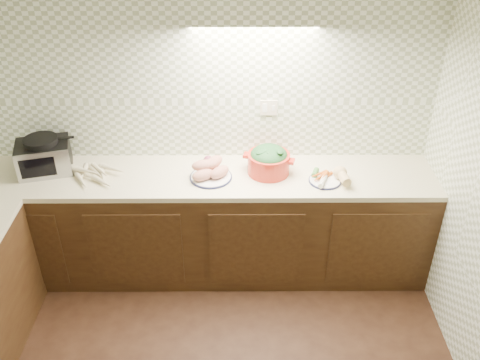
{
  "coord_description": "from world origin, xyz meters",
  "views": [
    {
      "loc": [
        0.32,
        -1.88,
        3.05
      ],
      "look_at": [
        0.33,
        1.25,
        1.02
      ],
      "focal_mm": 40.0,
      "sensor_mm": 36.0,
      "label": 1
    }
  ],
  "objects_px": {
    "toaster_oven": "(44,156)",
    "dutch_oven": "(269,160)",
    "parsnip_pile": "(99,178)",
    "veg_plate": "(331,176)",
    "sweet_potato_plate": "(210,171)",
    "onion_bowl": "(210,163)"
  },
  "relations": [
    {
      "from": "parsnip_pile",
      "to": "dutch_oven",
      "type": "relative_size",
      "value": 0.81
    },
    {
      "from": "parsnip_pile",
      "to": "onion_bowl",
      "type": "distance_m",
      "value": 0.83
    },
    {
      "from": "sweet_potato_plate",
      "to": "dutch_oven",
      "type": "relative_size",
      "value": 0.82
    },
    {
      "from": "parsnip_pile",
      "to": "veg_plate",
      "type": "bearing_deg",
      "value": 0.05
    },
    {
      "from": "dutch_oven",
      "to": "sweet_potato_plate",
      "type": "bearing_deg",
      "value": -155.44
    },
    {
      "from": "toaster_oven",
      "to": "dutch_oven",
      "type": "distance_m",
      "value": 1.68
    },
    {
      "from": "parsnip_pile",
      "to": "sweet_potato_plate",
      "type": "distance_m",
      "value": 0.82
    },
    {
      "from": "sweet_potato_plate",
      "to": "veg_plate",
      "type": "bearing_deg",
      "value": -3.29
    },
    {
      "from": "sweet_potato_plate",
      "to": "veg_plate",
      "type": "relative_size",
      "value": 1.12
    },
    {
      "from": "dutch_oven",
      "to": "veg_plate",
      "type": "relative_size",
      "value": 1.37
    },
    {
      "from": "parsnip_pile",
      "to": "dutch_oven",
      "type": "height_order",
      "value": "dutch_oven"
    },
    {
      "from": "veg_plate",
      "to": "sweet_potato_plate",
      "type": "bearing_deg",
      "value": 176.71
    },
    {
      "from": "toaster_oven",
      "to": "veg_plate",
      "type": "bearing_deg",
      "value": -18.73
    },
    {
      "from": "dutch_oven",
      "to": "onion_bowl",
      "type": "bearing_deg",
      "value": -174.05
    },
    {
      "from": "dutch_oven",
      "to": "veg_plate",
      "type": "height_order",
      "value": "dutch_oven"
    },
    {
      "from": "parsnip_pile",
      "to": "sweet_potato_plate",
      "type": "xyz_separation_m",
      "value": [
        0.81,
        0.05,
        0.02
      ]
    },
    {
      "from": "onion_bowl",
      "to": "veg_plate",
      "type": "distance_m",
      "value": 0.92
    },
    {
      "from": "onion_bowl",
      "to": "dutch_oven",
      "type": "relative_size",
      "value": 0.33
    },
    {
      "from": "parsnip_pile",
      "to": "dutch_oven",
      "type": "distance_m",
      "value": 1.26
    },
    {
      "from": "dutch_oven",
      "to": "veg_plate",
      "type": "xyz_separation_m",
      "value": [
        0.46,
        -0.12,
        -0.07
      ]
    },
    {
      "from": "toaster_oven",
      "to": "dutch_oven",
      "type": "relative_size",
      "value": 1.14
    },
    {
      "from": "dutch_oven",
      "to": "parsnip_pile",
      "type": "bearing_deg",
      "value": -158.64
    }
  ]
}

